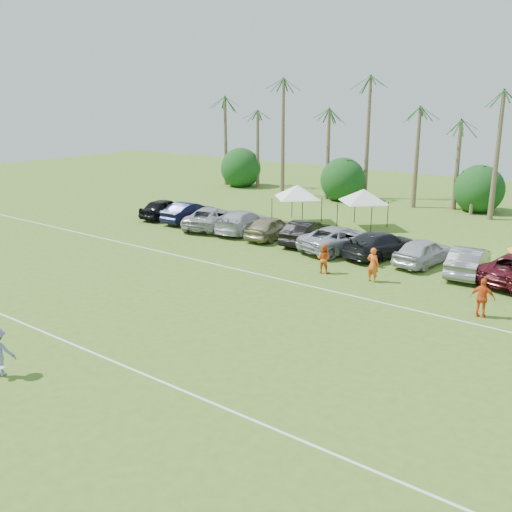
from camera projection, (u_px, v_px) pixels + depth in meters
The scene contains 28 objects.
ground at pixel (8, 352), 22.31m from camera, with size 120.00×120.00×0.00m, color #45691F.
field_lines at pixel (158, 297), 28.43m from camera, with size 80.00×12.10×0.01m.
palm_tree_0 at pixel (217, 116), 62.17m from camera, with size 2.40×2.40×8.90m.
palm_tree_1 at pixel (254, 108), 59.01m from camera, with size 2.40×2.40×9.90m.
palm_tree_2 at pixel (294, 100), 55.87m from camera, with size 2.40×2.40×10.90m.
palm_tree_3 at pixel (330, 91), 53.30m from camera, with size 2.40×2.40×11.90m.
palm_tree_4 at pixel (367, 120), 51.68m from camera, with size 2.40×2.40×8.90m.
palm_tree_5 at pixel (410, 111), 49.11m from camera, with size 2.40×2.40×9.90m.
palm_tree_6 at pixel (457, 101), 46.55m from camera, with size 2.40×2.40×10.90m.
palm_tree_7 at pixel (510, 90), 43.98m from camera, with size 2.40×2.40×11.90m.
bush_tree_0 at pixel (245, 169), 62.74m from camera, with size 4.00×4.00×4.00m.
bush_tree_1 at pixel (350, 179), 55.16m from camera, with size 4.00×4.00×4.00m.
bush_tree_2 at pixel (476, 192), 48.17m from camera, with size 4.00×4.00×4.00m.
sideline_player_a at pixel (373, 265), 30.49m from camera, with size 0.69×0.45×1.89m, color #EE5A1A.
sideline_player_b at pixel (324, 259), 32.04m from camera, with size 0.81×0.63×1.67m, color #E55719.
sideline_player_c at pixel (482, 298), 25.62m from camera, with size 1.08×0.45×1.84m, color #E94F19.
canopy_tent_left at pixel (297, 185), 43.93m from camera, with size 4.32×4.32×3.50m.
canopy_tent_right at pixel (364, 189), 42.20m from camera, with size 4.29×4.29×3.47m.
parked_car_0 at pixel (164, 208), 46.35m from camera, with size 1.89×4.70×1.60m, color black.
parked_car_1 at pixel (189, 212), 44.80m from camera, with size 1.70×4.86×1.60m, color black.
parked_car_2 at pixel (212, 218), 42.87m from camera, with size 2.66×5.77×1.60m, color #A2A4AB.
parked_car_3 at pixel (243, 221), 41.60m from camera, with size 2.25×5.52×1.60m, color #B9BAC3.
parked_car_4 at pixel (271, 227), 39.77m from camera, with size 1.89×4.70×1.60m, color gray.
parked_car_5 at pixel (306, 232), 38.39m from camera, with size 1.70×4.86×1.60m, color black.
parked_car_6 at pixel (340, 239), 36.56m from camera, with size 2.66×5.77×1.60m, color #A4A7B4.
parked_car_7 at pixel (381, 244), 35.26m from camera, with size 2.25×5.52×1.60m, color black.
parked_car_8 at pixel (424, 252), 33.60m from camera, with size 1.89×4.70×1.60m, color #B2B2BA.
parked_car_9 at pixel (468, 261), 31.74m from camera, with size 1.70×4.86×1.60m, color slate.
Camera 1 is at (20.11, -10.36, 9.74)m, focal length 40.00 mm.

